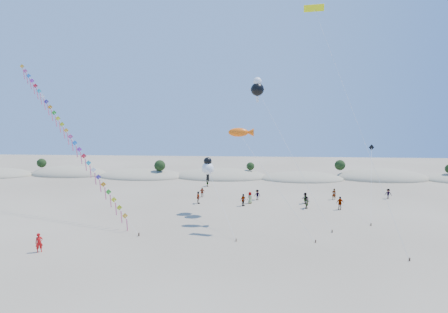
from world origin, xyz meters
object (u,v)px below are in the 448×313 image
fish_kite (241,133)px  parafoil_kite (316,13)px  kite_train (67,132)px  flyer_foreground (39,243)px

fish_kite → parafoil_kite: 15.79m
parafoil_kite → kite_train: bearing=175.3°
kite_train → fish_kite: (22.52, -2.46, 0.14)m
fish_kite → flyer_foreground: 24.07m
parafoil_kite → flyer_foreground: bearing=-157.2°
fish_kite → parafoil_kite: (8.26, -0.07, 13.45)m
flyer_foreground → fish_kite: bearing=-4.4°
kite_train → flyer_foreground: 17.33m
fish_kite → parafoil_kite: bearing=-0.5°
kite_train → parafoil_kite: size_ratio=0.89×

